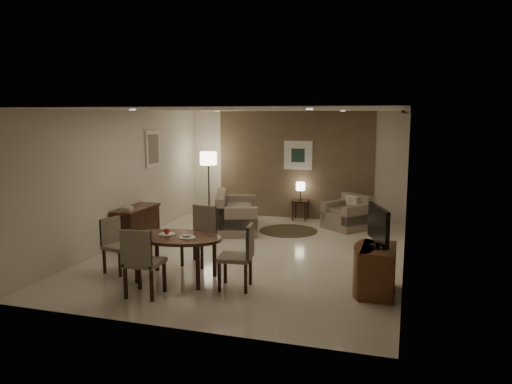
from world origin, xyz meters
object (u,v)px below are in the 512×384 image
(floor_lamp, at_px, (209,185))
(chair_left, at_px, (120,246))
(console_desk, at_px, (136,225))
(chair_near, at_px, (145,261))
(armchair, at_px, (346,212))
(chair_far, at_px, (198,236))
(chair_right, at_px, (235,257))
(tv_cabinet, at_px, (378,270))
(sofa, at_px, (237,211))
(side_table, at_px, (300,210))
(dining_table, at_px, (176,258))

(floor_lamp, bearing_deg, chair_left, -86.02)
(console_desk, relative_size, chair_left, 1.32)
(chair_left, distance_m, floor_lamp, 4.67)
(chair_near, xyz_separation_m, armchair, (2.27, 5.18, -0.12))
(chair_far, xyz_separation_m, armchair, (2.15, 3.55, -0.12))
(chair_right, relative_size, floor_lamp, 0.59)
(tv_cabinet, height_order, sofa, sofa)
(sofa, bearing_deg, chair_near, 162.68)
(chair_near, distance_m, floor_lamp, 5.63)
(sofa, bearing_deg, floor_lamp, 27.04)
(floor_lamp, bearing_deg, tv_cabinet, -44.36)
(chair_near, height_order, chair_far, chair_near)
(console_desk, distance_m, sofa, 2.36)
(sofa, bearing_deg, armchair, -90.46)
(chair_near, distance_m, sofa, 4.38)
(tv_cabinet, relative_size, chair_left, 0.99)
(console_desk, distance_m, side_table, 4.23)
(console_desk, bearing_deg, chair_near, -57.26)
(dining_table, xyz_separation_m, chair_far, (0.00, 0.86, 0.15))
(tv_cabinet, bearing_deg, chair_left, -176.53)
(dining_table, distance_m, chair_near, 0.79)
(tv_cabinet, relative_size, floor_lamp, 0.54)
(sofa, bearing_deg, side_table, -57.59)
(dining_table, bearing_deg, chair_near, -98.85)
(side_table, relative_size, floor_lamp, 0.30)
(chair_far, bearing_deg, tv_cabinet, -1.58)
(armchair, distance_m, side_table, 1.40)
(chair_near, bearing_deg, sofa, -90.48)
(tv_cabinet, distance_m, armchair, 4.20)
(chair_near, bearing_deg, chair_far, -96.42)
(console_desk, height_order, dining_table, console_desk)
(chair_far, distance_m, sofa, 2.76)
(floor_lamp, bearing_deg, sofa, -44.01)
(chair_left, bearing_deg, armchair, -22.22)
(dining_table, relative_size, chair_right, 1.53)
(tv_cabinet, relative_size, dining_table, 0.59)
(chair_near, distance_m, chair_far, 1.63)
(chair_near, distance_m, armchair, 5.65)
(tv_cabinet, distance_m, chair_far, 3.15)
(chair_far, distance_m, side_table, 4.32)
(dining_table, relative_size, chair_left, 1.67)
(dining_table, bearing_deg, chair_right, -5.84)
(dining_table, distance_m, side_table, 5.15)
(chair_near, bearing_deg, dining_table, -100.96)
(console_desk, height_order, chair_left, chair_left)
(sofa, distance_m, side_table, 1.88)
(floor_lamp, bearing_deg, dining_table, -73.63)
(sofa, height_order, armchair, sofa)
(chair_far, relative_size, chair_left, 1.12)
(armchair, relative_size, floor_lamp, 0.52)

